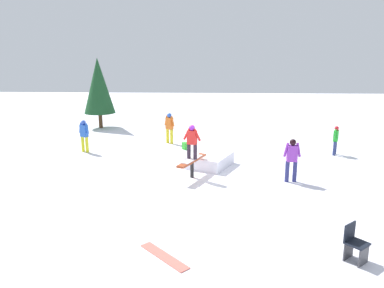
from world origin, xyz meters
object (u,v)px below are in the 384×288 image
(bystander_green, at_px, (336,139))
(loose_snowboard_coral, at_px, (164,256))
(folding_chair, at_px, (355,244))
(bystander_purple, at_px, (292,158))
(rail_feature, at_px, (192,162))
(main_rider_on_rail, at_px, (192,142))
(backpack_on_snow, at_px, (185,146))
(pine_tree_far, at_px, (99,86))
(bystander_blue, at_px, (84,134))
(bystander_orange, at_px, (169,126))

(bystander_green, bearing_deg, loose_snowboard_coral, -9.88)
(folding_chair, bearing_deg, bystander_purple, 52.28)
(rail_feature, distance_m, folding_chair, 6.93)
(bystander_green, distance_m, folding_chair, 9.55)
(main_rider_on_rail, height_order, bystander_green, main_rider_on_rail)
(loose_snowboard_coral, relative_size, backpack_on_snow, 4.58)
(rail_feature, xyz_separation_m, bystander_purple, (0.32, 3.65, 0.31))
(main_rider_on_rail, bearing_deg, bystander_purple, 108.45)
(rail_feature, distance_m, pine_tree_far, 11.33)
(main_rider_on_rail, relative_size, bystander_green, 0.98)
(bystander_blue, distance_m, bystander_green, 11.74)
(loose_snowboard_coral, bearing_deg, bystander_orange, 141.17)
(main_rider_on_rail, bearing_deg, backpack_on_snow, -149.46)
(bystander_purple, bearing_deg, main_rider_on_rail, -7.20)
(loose_snowboard_coral, bearing_deg, rail_feature, 131.97)
(bystander_purple, xyz_separation_m, folding_chair, (5.37, 0.30, -0.49))
(bystander_purple, height_order, folding_chair, bystander_purple)
(main_rider_on_rail, relative_size, pine_tree_far, 0.31)
(bystander_purple, bearing_deg, folding_chair, 91.03)
(backpack_on_snow, relative_size, pine_tree_far, 0.08)
(bystander_purple, xyz_separation_m, backpack_on_snow, (-4.53, -4.17, -0.74))
(bystander_purple, relative_size, loose_snowboard_coral, 1.04)
(bystander_purple, relative_size, pine_tree_far, 0.37)
(bystander_orange, bearing_deg, bystander_green, 23.63)
(bystander_green, bearing_deg, main_rider_on_rail, -34.69)
(folding_chair, bearing_deg, main_rider_on_rail, 83.85)
(main_rider_on_rail, bearing_deg, bystander_blue, -100.15)
(loose_snowboard_coral, xyz_separation_m, pine_tree_far, (-15.01, -5.74, 2.61))
(bystander_orange, xyz_separation_m, bystander_blue, (1.90, -3.86, -0.03))
(bystander_blue, xyz_separation_m, bystander_green, (-0.01, 11.74, -0.11))
(bystander_blue, distance_m, bystander_purple, 9.70)
(pine_tree_far, bearing_deg, bystander_purple, 45.51)
(bystander_orange, height_order, bystander_green, bystander_orange)
(rail_feature, distance_m, backpack_on_snow, 4.26)
(folding_chair, bearing_deg, bystander_orange, 74.86)
(bystander_purple, xyz_separation_m, loose_snowboard_coral, (5.39, -4.06, -0.89))
(rail_feature, relative_size, loose_snowboard_coral, 1.22)
(rail_feature, height_order, bystander_orange, bystander_orange)
(main_rider_on_rail, height_order, backpack_on_snow, main_rider_on_rail)
(main_rider_on_rail, bearing_deg, rail_feature, 0.00)
(rail_feature, bearing_deg, pine_tree_far, -122.29)
(bystander_orange, distance_m, pine_tree_far, 6.37)
(rail_feature, height_order, bystander_blue, bystander_blue)
(bystander_green, bearing_deg, rail_feature, -34.69)
(bystander_orange, bearing_deg, folding_chair, -27.11)
(bystander_purple, height_order, pine_tree_far, pine_tree_far)
(bystander_blue, relative_size, folding_chair, 1.75)
(rail_feature, xyz_separation_m, bystander_blue, (-3.50, -5.26, 0.27))
(loose_snowboard_coral, relative_size, folding_chair, 1.77)
(bystander_blue, relative_size, backpack_on_snow, 4.54)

